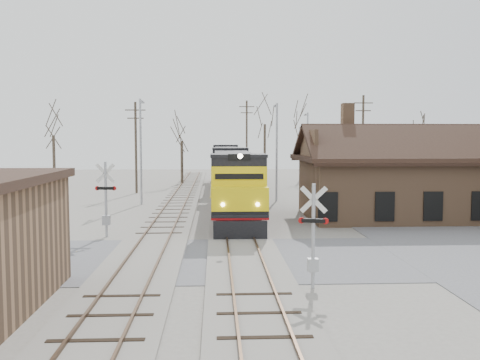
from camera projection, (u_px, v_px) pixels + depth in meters
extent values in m
plane|color=gray|center=(245.00, 258.00, 24.28)|extent=(140.00, 140.00, 0.00)
cube|color=#59595D|center=(245.00, 258.00, 24.28)|extent=(60.00, 9.00, 0.03)
cube|color=gray|center=(233.00, 212.00, 39.21)|extent=(3.40, 90.00, 0.12)
cube|color=#473323|center=(224.00, 210.00, 39.17)|extent=(0.08, 90.00, 0.14)
cube|color=#473323|center=(243.00, 210.00, 39.24)|extent=(0.08, 90.00, 0.14)
cube|color=gray|center=(172.00, 212.00, 39.00)|extent=(3.40, 90.00, 0.12)
cube|color=#473323|center=(162.00, 211.00, 38.96)|extent=(0.08, 90.00, 0.14)
cube|color=#473323|center=(182.00, 211.00, 39.03)|extent=(0.08, 90.00, 0.14)
cube|color=#896447|center=(409.00, 189.00, 36.63)|extent=(14.00, 8.00, 4.00)
cube|color=black|center=(410.00, 158.00, 36.47)|extent=(15.20, 9.20, 0.30)
cube|color=black|center=(424.00, 144.00, 34.10)|extent=(15.00, 4.71, 2.66)
cube|color=black|center=(399.00, 143.00, 38.68)|extent=(15.00, 4.71, 2.66)
cube|color=#896447|center=(347.00, 119.00, 37.56)|extent=(0.80, 0.80, 2.20)
cube|color=black|center=(237.00, 220.00, 32.00)|extent=(2.56, 4.10, 1.03)
cube|color=black|center=(231.00, 196.00, 45.28)|extent=(2.56, 4.10, 1.03)
cube|color=black|center=(234.00, 195.00, 38.58)|extent=(3.08, 20.52, 0.36)
cube|color=maroon|center=(234.00, 198.00, 38.60)|extent=(3.10, 20.52, 0.12)
cube|color=black|center=(233.00, 172.00, 39.73)|extent=(2.67, 14.87, 2.87)
cube|color=black|center=(238.00, 181.00, 30.89)|extent=(3.08, 2.87, 2.87)
cube|color=yellow|center=(239.00, 200.00, 29.23)|extent=(3.08, 1.85, 1.44)
cube|color=black|center=(240.00, 231.00, 28.33)|extent=(2.87, 0.25, 1.03)
cylinder|color=#FFF2CC|center=(240.00, 156.00, 28.10)|extent=(0.29, 0.10, 0.29)
cube|color=black|center=(229.00, 188.00, 52.93)|extent=(2.56, 4.10, 1.03)
cube|color=black|center=(226.00, 178.00, 66.21)|extent=(2.56, 4.10, 1.03)
cube|color=black|center=(227.00, 175.00, 59.51)|extent=(3.08, 20.52, 0.36)
cube|color=maroon|center=(227.00, 177.00, 59.53)|extent=(3.10, 20.52, 0.12)
cube|color=black|center=(227.00, 160.00, 60.66)|extent=(2.67, 14.87, 2.87)
cube|color=black|center=(229.00, 164.00, 51.82)|extent=(3.08, 2.87, 2.87)
cube|color=black|center=(229.00, 174.00, 50.16)|extent=(3.08, 1.85, 1.44)
cube|color=black|center=(230.00, 191.00, 49.26)|extent=(2.87, 0.25, 1.03)
cylinder|color=#A5A8AD|center=(313.00, 236.00, 19.31)|extent=(0.13, 0.13, 3.82)
cube|color=silver|center=(314.00, 200.00, 19.21)|extent=(0.98, 0.26, 1.00)
cube|color=silver|center=(314.00, 200.00, 19.21)|extent=(0.98, 0.26, 1.00)
cube|color=black|center=(313.00, 221.00, 19.27)|extent=(0.87, 0.34, 0.14)
cylinder|color=#B20C0C|center=(301.00, 220.00, 19.35)|extent=(0.24, 0.13, 0.23)
cylinder|color=#B20C0C|center=(325.00, 221.00, 19.19)|extent=(0.24, 0.13, 0.23)
cube|color=#A5A8AD|center=(313.00, 265.00, 19.40)|extent=(0.38, 0.29, 0.48)
cylinder|color=#A5A8AD|center=(106.00, 200.00, 29.38)|extent=(0.15, 0.15, 4.17)
cube|color=silver|center=(105.00, 173.00, 29.27)|extent=(1.09, 0.16, 1.09)
cube|color=silver|center=(105.00, 173.00, 29.27)|extent=(1.09, 0.16, 1.09)
cube|color=black|center=(106.00, 188.00, 29.33)|extent=(0.95, 0.25, 0.16)
cylinder|color=#B20C0C|center=(114.00, 188.00, 29.30)|extent=(0.26, 0.11, 0.25)
cylinder|color=#B20C0C|center=(97.00, 188.00, 29.36)|extent=(0.26, 0.11, 0.25)
cube|color=#A5A8AD|center=(106.00, 220.00, 29.47)|extent=(0.42, 0.31, 0.52)
cylinder|color=#A5A8AD|center=(141.00, 152.00, 43.70)|extent=(0.18, 0.18, 8.65)
cylinder|color=#A5A8AD|center=(142.00, 101.00, 44.27)|extent=(0.12, 1.80, 0.12)
cube|color=#A5A8AD|center=(143.00, 103.00, 45.07)|extent=(0.25, 0.50, 0.12)
cylinder|color=#A5A8AD|center=(277.00, 152.00, 46.29)|extent=(0.18, 0.18, 8.48)
cylinder|color=#A5A8AD|center=(276.00, 105.00, 46.86)|extent=(0.12, 1.80, 0.12)
cube|color=#A5A8AD|center=(275.00, 106.00, 47.67)|extent=(0.25, 0.50, 0.12)
cylinder|color=#A5A8AD|center=(307.00, 151.00, 58.12)|extent=(0.18, 0.18, 8.22)
cylinder|color=#A5A8AD|center=(306.00, 114.00, 58.71)|extent=(0.12, 1.80, 0.12)
cube|color=#A5A8AD|center=(305.00, 115.00, 59.51)|extent=(0.25, 0.50, 0.12)
cylinder|color=#382D23|center=(136.00, 148.00, 52.78)|extent=(0.24, 0.24, 9.01)
cube|color=#382D23|center=(135.00, 110.00, 52.49)|extent=(2.00, 0.10, 0.10)
cube|color=#382D23|center=(135.00, 118.00, 52.55)|extent=(1.60, 0.10, 0.10)
cylinder|color=#382D23|center=(247.00, 140.00, 70.50)|extent=(0.24, 0.24, 10.39)
cube|color=#382D23|center=(247.00, 107.00, 70.16)|extent=(2.00, 0.10, 0.10)
cube|color=#382D23|center=(247.00, 113.00, 70.22)|extent=(1.60, 0.10, 0.10)
cylinder|color=#382D23|center=(363.00, 143.00, 55.97)|extent=(0.24, 0.24, 9.92)
cube|color=#382D23|center=(363.00, 103.00, 55.64)|extent=(2.00, 0.10, 0.10)
cube|color=#382D23|center=(363.00, 111.00, 55.71)|extent=(1.60, 0.10, 0.10)
cylinder|color=#382D23|center=(54.00, 162.00, 57.61)|extent=(0.32, 0.32, 5.77)
cylinder|color=#382D23|center=(182.00, 163.00, 62.99)|extent=(0.32, 0.32, 5.14)
cylinder|color=#382D23|center=(265.00, 152.00, 70.35)|extent=(0.32, 0.32, 7.29)
cylinder|color=#382D23|center=(301.00, 154.00, 68.59)|extent=(0.32, 0.32, 6.92)
cylinder|color=#382D23|center=(417.00, 162.00, 63.30)|extent=(0.32, 0.32, 5.24)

